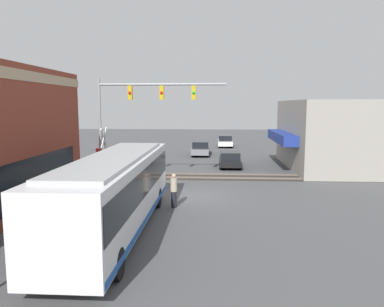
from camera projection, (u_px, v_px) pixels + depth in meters
ground_plane at (192, 196)px, 21.78m from camera, size 120.00×120.00×0.00m
shop_building at (338, 135)px, 31.27m from camera, size 11.89×9.41×5.67m
city_bus at (116, 190)px, 15.51m from camera, size 12.16×2.59×3.23m
traffic_signal_gantry at (138, 105)px, 24.90m from camera, size 0.42×8.56×7.04m
crossing_signal at (104, 150)px, 25.01m from camera, size 1.41×1.18×3.81m
rail_track_near at (197, 176)px, 27.72m from camera, size 2.60×60.00×0.15m
parked_car_black at (230, 160)px, 32.05m from camera, size 4.36×1.82×1.35m
parked_car_grey at (201, 149)px, 39.61m from camera, size 4.82×1.82×1.51m
parked_car_white at (225, 141)px, 47.46m from camera, size 4.32×1.82×1.48m
pedestrian_near_bus at (174, 190)px, 19.34m from camera, size 0.34×0.34×1.79m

